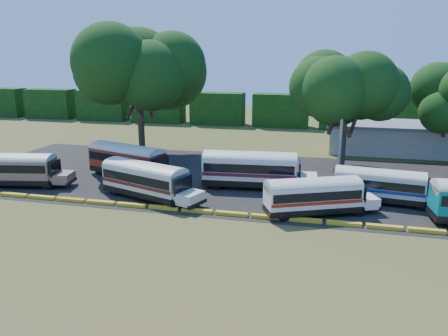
% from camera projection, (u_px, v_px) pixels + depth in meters
% --- Properties ---
extents(ground, '(160.00, 160.00, 0.00)m').
position_uv_depth(ground, '(211.00, 218.00, 35.58)').
color(ground, '#41501A').
rests_on(ground, ground).
extents(asphalt_strip, '(64.00, 24.00, 0.02)m').
position_uv_depth(asphalt_strip, '(250.00, 179.00, 46.62)').
color(asphalt_strip, black).
rests_on(asphalt_strip, ground).
extents(curb, '(53.70, 0.45, 0.30)m').
position_uv_depth(curb, '(214.00, 212.00, 36.48)').
color(curb, gold).
rests_on(curb, ground).
extents(terminal_building, '(19.00, 9.00, 4.00)m').
position_uv_depth(terminal_building, '(398.00, 138.00, 59.08)').
color(terminal_building, beige).
rests_on(terminal_building, ground).
extents(treeline_backdrop, '(130.00, 4.00, 6.00)m').
position_uv_depth(treeline_backdrop, '(281.00, 110.00, 79.92)').
color(treeline_backdrop, black).
rests_on(treeline_backdrop, ground).
extents(bus_beige, '(10.59, 4.43, 3.39)m').
position_uv_depth(bus_beige, '(14.00, 168.00, 43.79)').
color(bus_beige, black).
rests_on(bus_beige, ground).
extents(bus_red, '(11.24, 6.09, 3.61)m').
position_uv_depth(bus_red, '(129.00, 159.00, 46.91)').
color(bus_red, black).
rests_on(bus_red, ground).
extents(bus_cream_west, '(10.64, 5.89, 3.42)m').
position_uv_depth(bus_cream_west, '(147.00, 178.00, 40.00)').
color(bus_cream_west, black).
rests_on(bus_cream_west, ground).
extents(bus_cream_east, '(11.45, 3.75, 3.70)m').
position_uv_depth(bus_cream_east, '(252.00, 168.00, 43.17)').
color(bus_cream_east, black).
rests_on(bus_cream_east, ground).
extents(bus_white_red, '(9.69, 6.09, 3.15)m').
position_uv_depth(bus_white_red, '(315.00, 194.00, 35.92)').
color(bus_white_red, black).
rests_on(bus_white_red, ground).
extents(bus_white_blue, '(9.63, 3.55, 3.09)m').
position_uv_depth(bus_white_blue, '(382.00, 184.00, 38.92)').
color(bus_white_blue, black).
rests_on(bus_white_blue, ground).
extents(tree_west, '(12.96, 12.96, 16.19)m').
position_uv_depth(tree_west, '(138.00, 67.00, 52.93)').
color(tree_west, '#34291A').
rests_on(tree_west, ground).
extents(tree_center, '(9.67, 9.67, 12.81)m').
position_uv_depth(tree_center, '(346.00, 89.00, 48.00)').
color(tree_center, '#34291A').
rests_on(tree_center, ground).
extents(utility_pole, '(1.60, 0.30, 7.26)m').
position_uv_depth(utility_pole, '(340.00, 146.00, 45.06)').
color(utility_pole, gray).
rests_on(utility_pole, ground).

